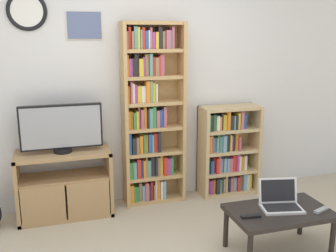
# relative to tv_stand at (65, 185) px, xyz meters

# --- Properties ---
(wall_back) EXTENTS (6.56, 0.09, 2.60)m
(wall_back) POSITION_rel_tv_stand_xyz_m (0.72, 0.27, 0.97)
(wall_back) COLOR silver
(wall_back) RESTS_ON ground_plane
(tv_stand) EXTENTS (0.93, 0.40, 0.68)m
(tv_stand) POSITION_rel_tv_stand_xyz_m (0.00, 0.00, 0.00)
(tv_stand) COLOR tan
(tv_stand) RESTS_ON ground_plane
(television) EXTENTS (0.79, 0.18, 0.48)m
(television) POSITION_rel_tv_stand_xyz_m (0.00, 0.01, 0.58)
(television) COLOR black
(television) RESTS_ON tv_stand
(bookshelf_tall) EXTENTS (0.66, 0.24, 1.95)m
(bookshelf_tall) POSITION_rel_tv_stand_xyz_m (0.92, 0.12, 0.62)
(bookshelf_tall) COLOR tan
(bookshelf_tall) RESTS_ON ground_plane
(bookshelf_short) EXTENTS (0.68, 0.29, 1.03)m
(bookshelf_short) POSITION_rel_tv_stand_xyz_m (1.82, 0.09, 0.16)
(bookshelf_short) COLOR tan
(bookshelf_short) RESTS_ON ground_plane
(coffee_table) EXTENTS (0.84, 0.51, 0.39)m
(coffee_table) POSITION_rel_tv_stand_xyz_m (1.69, -1.23, 0.01)
(coffee_table) COLOR black
(coffee_table) RESTS_ON ground_plane
(laptop) EXTENTS (0.38, 0.32, 0.23)m
(laptop) POSITION_rel_tv_stand_xyz_m (1.72, -1.19, 0.11)
(laptop) COLOR silver
(laptop) RESTS_ON coffee_table
(remote_near_laptop) EXTENTS (0.16, 0.06, 0.02)m
(remote_near_laptop) POSITION_rel_tv_stand_xyz_m (1.39, -1.29, 0.06)
(remote_near_laptop) COLOR black
(remote_near_laptop) RESTS_ON coffee_table
(remote_far_from_laptop) EXTENTS (0.17, 0.10, 0.02)m
(remote_far_from_laptop) POSITION_rel_tv_stand_xyz_m (2.01, -1.35, 0.06)
(remote_far_from_laptop) COLOR #99999E
(remote_far_from_laptop) RESTS_ON coffee_table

